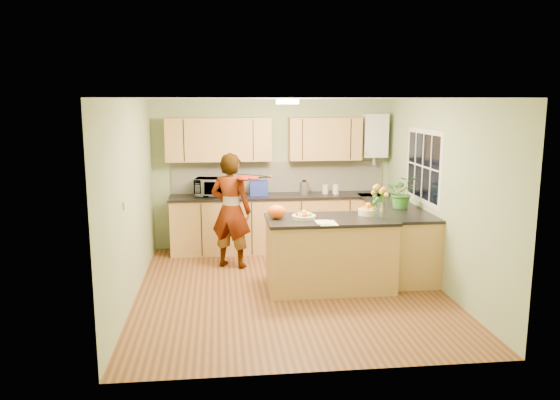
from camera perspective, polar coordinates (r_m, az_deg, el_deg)
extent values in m
plane|color=#553218|center=(7.35, 1.03, -9.32)|extent=(4.50, 4.50, 0.00)
cube|color=white|center=(6.92, 1.10, 10.56)|extent=(4.00, 4.50, 0.02)
cube|color=#8EA878|center=(9.24, -0.75, 2.74)|extent=(4.00, 0.02, 2.50)
cube|color=#8EA878|center=(4.86, 4.54, -4.29)|extent=(4.00, 0.02, 2.50)
cube|color=#8EA878|center=(7.06, -15.25, -0.01)|extent=(0.02, 4.50, 2.50)
cube|color=#8EA878|center=(7.55, 16.29, 0.60)|extent=(0.02, 4.50, 2.50)
cube|color=#A98043|center=(9.10, 0.07, -2.50)|extent=(3.60, 0.60, 0.90)
cube|color=black|center=(9.00, 0.08, 0.40)|extent=(3.64, 0.62, 0.04)
cube|color=#A98043|center=(8.39, 11.89, -3.84)|extent=(0.60, 2.20, 0.90)
cube|color=black|center=(8.29, 11.95, -0.69)|extent=(0.62, 2.24, 0.04)
cube|color=white|center=(9.24, -0.13, 2.43)|extent=(3.60, 0.02, 0.52)
cube|color=#A98043|center=(8.96, -6.42, 6.30)|extent=(1.70, 0.34, 0.70)
cube|color=#A98043|center=(9.13, 4.69, 6.40)|extent=(1.20, 0.34, 0.70)
cube|color=silver|center=(9.34, 9.84, 6.68)|extent=(0.40, 0.30, 0.72)
cylinder|color=silver|center=(9.37, 9.77, 4.24)|extent=(0.06, 0.06, 0.20)
cube|color=silver|center=(8.06, 14.73, 3.43)|extent=(0.01, 1.30, 1.05)
cube|color=black|center=(8.06, 14.70, 3.43)|extent=(0.01, 1.18, 0.92)
cube|color=silver|center=(6.46, -15.93, -0.53)|extent=(0.02, 0.09, 0.09)
cylinder|color=#FFEABF|center=(7.22, 0.79, 10.23)|extent=(0.30, 0.30, 0.06)
cylinder|color=silver|center=(7.22, 0.79, 10.47)|extent=(0.10, 0.10, 0.02)
cube|color=#A98043|center=(7.30, 5.21, -5.73)|extent=(1.63, 0.82, 0.92)
cube|color=black|center=(7.18, 5.28, -2.05)|extent=(1.67, 0.86, 0.04)
cylinder|color=beige|center=(7.11, 2.52, -1.78)|extent=(0.31, 0.31, 0.05)
cylinder|color=beige|center=(7.44, 9.20, -1.24)|extent=(0.27, 0.27, 0.08)
cylinder|color=silver|center=(7.13, 10.32, -1.19)|extent=(0.11, 0.11, 0.22)
ellipsoid|color=orange|center=(7.10, -0.34, -1.23)|extent=(0.29, 0.27, 0.18)
cube|color=white|center=(6.87, 4.97, -2.39)|extent=(0.22, 0.31, 0.01)
imported|color=tan|center=(8.14, -5.15, -1.12)|extent=(0.74, 0.64, 1.72)
imported|color=silver|center=(8.93, -7.10, 1.35)|extent=(0.59, 0.45, 0.30)
cube|color=navy|center=(8.98, -2.25, 1.27)|extent=(0.30, 0.22, 0.24)
cylinder|color=silver|center=(9.06, 2.54, 1.26)|extent=(0.15, 0.15, 0.21)
sphere|color=black|center=(9.04, 2.55, 2.15)|extent=(0.08, 0.08, 0.08)
cylinder|color=beige|center=(9.13, 4.77, 1.14)|extent=(0.13, 0.13, 0.16)
cylinder|color=silver|center=(9.11, 5.84, 1.11)|extent=(0.10, 0.10, 0.16)
imported|color=#337828|center=(8.01, 12.65, 0.78)|extent=(0.51, 0.48, 0.48)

